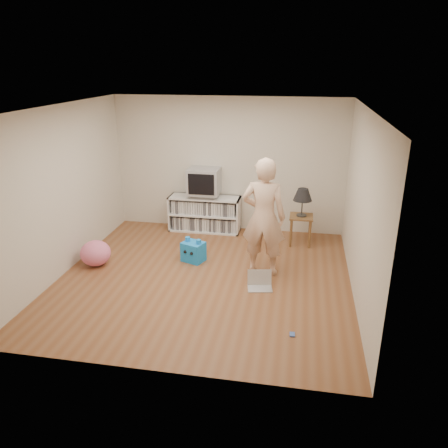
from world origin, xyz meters
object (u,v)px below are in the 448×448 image
object	(u,v)px
person	(264,217)
side_table	(301,223)
crt_tv	(204,181)
table_lamp	(303,195)
dvd_deck	(204,195)
plush_blue	(193,251)
laptop	(260,283)
plush_pink	(96,253)
media_unit	(205,213)

from	to	relation	value
person	side_table	bearing A→B (deg)	-110.68
crt_tv	table_lamp	distance (m)	1.93
dvd_deck	plush_blue	xyz separation A→B (m)	(0.12, -1.44, -0.56)
person	laptop	size ratio (longest dim) A/B	4.62
plush_blue	plush_pink	size ratio (longest dim) A/B	0.87
plush_blue	plush_pink	xyz separation A→B (m)	(-1.56, -0.44, 0.04)
side_table	table_lamp	world-z (taller)	table_lamp
crt_tv	laptop	distance (m)	2.71
media_unit	plush_pink	xyz separation A→B (m)	(-1.44, -1.90, -0.14)
media_unit	laptop	distance (m)	2.57
media_unit	plush_pink	bearing A→B (deg)	-127.07
plush_pink	side_table	bearing A→B (deg)	24.46
crt_tv	person	distance (m)	2.12
crt_tv	plush_pink	size ratio (longest dim) A/B	1.21
crt_tv	person	world-z (taller)	person
crt_tv	plush_pink	world-z (taller)	crt_tv
laptop	person	bearing A→B (deg)	81.64
table_lamp	plush_pink	bearing A→B (deg)	-155.54
media_unit	crt_tv	world-z (taller)	crt_tv
media_unit	laptop	bearing A→B (deg)	-58.69
dvd_deck	table_lamp	distance (m)	1.94
media_unit	plush_pink	distance (m)	2.39
dvd_deck	plush_blue	distance (m)	1.55
dvd_deck	crt_tv	world-z (taller)	crt_tv
table_lamp	plush_pink	size ratio (longest dim) A/B	1.04
person	dvd_deck	bearing A→B (deg)	-48.09
laptop	plush_pink	bearing A→B (deg)	164.00
laptop	crt_tv	bearing A→B (deg)	111.40
laptop	plush_blue	xyz separation A→B (m)	(-1.21, 0.73, 0.11)
crt_tv	media_unit	bearing A→B (deg)	90.00
table_lamp	plush_pink	xyz separation A→B (m)	(-3.33, -1.51, -0.73)
crt_tv	plush_blue	distance (m)	1.67
side_table	plush_pink	size ratio (longest dim) A/B	1.11
crt_tv	side_table	distance (m)	2.02
plush_blue	media_unit	bearing A→B (deg)	115.88
dvd_deck	plush_blue	size ratio (longest dim) A/B	1.04
plush_pink	person	bearing A→B (deg)	4.67
media_unit	crt_tv	bearing A→B (deg)	-90.00
dvd_deck	side_table	size ratio (longest dim) A/B	0.82
dvd_deck	person	world-z (taller)	person
side_table	person	world-z (taller)	person
crt_tv	side_table	world-z (taller)	crt_tv
media_unit	person	size ratio (longest dim) A/B	0.75
plush_pink	laptop	bearing A→B (deg)	-5.86
dvd_deck	crt_tv	size ratio (longest dim) A/B	0.75
crt_tv	table_lamp	bearing A→B (deg)	-10.96
plush_blue	plush_pink	world-z (taller)	plush_pink
dvd_deck	laptop	distance (m)	2.63
table_lamp	laptop	distance (m)	2.08
side_table	person	bearing A→B (deg)	-114.25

